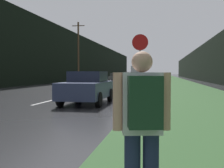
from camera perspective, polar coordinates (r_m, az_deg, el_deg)
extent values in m
cube|color=#33562D|center=(40.76, 12.64, 0.23)|extent=(6.00, 240.00, 0.02)
cube|color=silver|center=(14.20, -13.36, -3.55)|extent=(0.12, 3.00, 0.01)
cube|color=silver|center=(20.79, -5.65, -1.67)|extent=(0.12, 3.00, 0.01)
cube|color=silver|center=(27.58, -1.69, -0.69)|extent=(0.12, 3.00, 0.01)
cube|color=silver|center=(34.45, 0.69, -0.10)|extent=(0.12, 3.00, 0.01)
cube|color=black|center=(53.26, -7.48, 5.29)|extent=(2.00, 140.00, 8.49)
cube|color=black|center=(51.32, 18.90, 4.09)|extent=(2.00, 140.00, 6.32)
cylinder|color=#4C3823|center=(40.23, -6.85, 6.34)|extent=(0.24, 0.24, 8.58)
cube|color=#4C3823|center=(40.67, -6.87, 11.67)|extent=(1.80, 0.10, 0.10)
cylinder|color=slate|center=(11.63, 5.70, 1.02)|extent=(0.07, 0.07, 2.35)
cylinder|color=#B71414|center=(11.69, 5.73, 8.44)|extent=(0.66, 0.02, 0.66)
cube|color=silver|center=(2.77, 6.08, -3.86)|extent=(0.42, 0.29, 0.60)
sphere|color=tan|center=(2.76, 6.12, 4.50)|extent=(0.21, 0.21, 0.21)
cylinder|color=tan|center=(2.75, 1.15, -3.56)|extent=(0.09, 0.09, 0.57)
cylinder|color=tan|center=(2.81, 10.90, -3.46)|extent=(0.09, 0.09, 0.57)
cube|color=#193823|center=(2.57, 6.73, -3.67)|extent=(0.34, 0.24, 0.48)
cube|color=#2D3856|center=(13.09, -5.07, -1.15)|extent=(1.77, 4.12, 0.73)
cube|color=#1B2134|center=(13.26, -4.84, 1.52)|extent=(1.50, 1.86, 0.48)
cylinder|color=black|center=(11.67, -2.72, -3.20)|extent=(0.20, 0.63, 0.63)
cylinder|color=black|center=(12.15, -10.48, -3.02)|extent=(0.20, 0.63, 0.63)
cylinder|color=black|center=(14.17, -0.42, -2.23)|extent=(0.20, 0.63, 0.63)
cylinder|color=black|center=(14.57, -6.94, -2.12)|extent=(0.20, 0.63, 0.63)
cube|color=#BCBCBC|center=(31.74, 3.93, 0.88)|extent=(1.91, 4.60, 0.72)
cube|color=slate|center=(31.95, 3.98, 1.98)|extent=(1.62, 2.07, 0.50)
cylinder|color=black|center=(30.24, 5.34, 0.18)|extent=(0.20, 0.66, 0.66)
cylinder|color=black|center=(30.45, 1.94, 0.21)|extent=(0.20, 0.66, 0.66)
cylinder|color=black|center=(33.08, 5.76, 0.36)|extent=(0.20, 0.66, 0.66)
cylinder|color=black|center=(33.27, 2.64, 0.38)|extent=(0.20, 0.66, 0.66)
cube|color=#4C514C|center=(48.30, 0.77, 1.27)|extent=(1.89, 4.26, 0.57)
cube|color=#2D302D|center=(48.09, 0.72, 1.92)|extent=(1.61, 1.92, 0.53)
cylinder|color=black|center=(49.76, -0.01, 1.00)|extent=(0.20, 0.65, 0.65)
cylinder|color=black|center=(49.48, 2.04, 1.00)|extent=(0.20, 0.65, 0.65)
cylinder|color=black|center=(47.16, -0.57, 0.93)|extent=(0.20, 0.65, 0.65)
cylinder|color=black|center=(46.86, 1.59, 0.92)|extent=(0.20, 0.65, 0.65)
cube|color=gray|center=(88.64, 5.05, 2.36)|extent=(2.37, 2.16, 2.34)
cube|color=silver|center=(85.28, 4.85, 2.63)|extent=(2.50, 4.60, 3.12)
cylinder|color=black|center=(88.55, 4.27, 1.64)|extent=(0.28, 0.90, 0.90)
cylinder|color=black|center=(88.34, 5.80, 1.63)|extent=(0.28, 0.90, 0.90)
cylinder|color=black|center=(84.26, 3.97, 1.61)|extent=(0.28, 0.90, 0.90)
cylinder|color=black|center=(84.03, 5.58, 1.60)|extent=(0.28, 0.90, 0.90)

